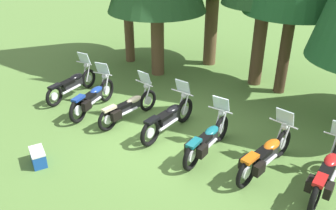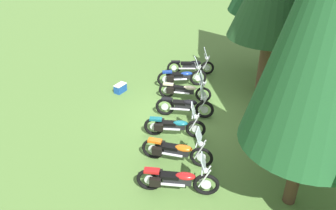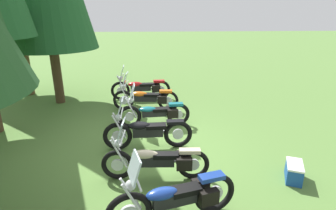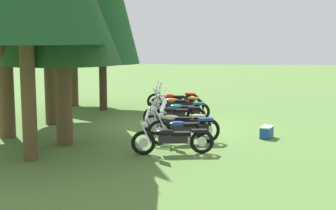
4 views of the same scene
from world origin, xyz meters
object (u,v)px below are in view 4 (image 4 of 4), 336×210
Objects in this scene: motorcycle_1 at (185,128)px; pine_tree_6 at (71,6)px; motorcycle_0 at (172,138)px; motorcycle_3 at (174,114)px; picnic_cooler at (267,132)px; motorcycle_6 at (174,99)px; motorcycle_2 at (178,122)px; motorcycle_4 at (182,109)px; motorcycle_5 at (177,104)px.

pine_tree_6 is at bearing -68.88° from motorcycle_1.
motorcycle_0 is at bearing 62.23° from motorcycle_1.
pine_tree_6 is at bearing -46.17° from motorcycle_3.
motorcycle_1 is at bearing 111.66° from picnic_cooler.
motorcycle_3 is 0.97× the size of motorcycle_6.
motorcycle_6 is 0.33× the size of pine_tree_6.
motorcycle_2 is 0.99× the size of motorcycle_3.
motorcycle_6 is at bearing -83.67° from motorcycle_4.
motorcycle_3 is at bearing -134.85° from pine_tree_6.
picnic_cooler is at bearing 131.29° from motorcycle_5.
motorcycle_6 is (4.13, 0.27, -0.00)m from motorcycle_3.
pine_tree_6 is at bearing -18.84° from motorcycle_5.
motorcycle_6 is 6.52m from pine_tree_6.
motorcycle_4 is at bearing -87.20° from motorcycle_2.
motorcycle_6 is (5.50, 0.49, 0.03)m from motorcycle_2.
motorcycle_0 is 0.32× the size of pine_tree_6.
motorcycle_3 is at bearing 96.52° from motorcycle_5.
motorcycle_4 is at bearing -101.17° from motorcycle_1.
motorcycle_0 is at bearing -149.57° from pine_tree_6.
motorcycle_1 is 5.46m from motorcycle_5.
motorcycle_6 is (1.31, 0.22, 0.00)m from motorcycle_5.
motorcycle_3 is (3.98, 0.20, 0.02)m from motorcycle_0.
pine_tree_6 reaches higher than motorcycle_0.
motorcycle_1 is 2.67m from motorcycle_3.
motorcycle_0 is 3.99m from motorcycle_3.
motorcycle_2 is at bearing 92.36° from motorcycle_6.
motorcycle_6 reaches higher than motorcycle_2.
motorcycle_0 is 1.03× the size of motorcycle_1.
pine_tree_6 reaches higher than motorcycle_1.
pine_tree_6 is at bearing -69.02° from motorcycle_0.
motorcycle_5 is 5.43m from picnic_cooler.
motorcycle_5 is 1.33m from motorcycle_6.
motorcycle_3 is 4.14m from motorcycle_6.
motorcycle_0 is 8.13m from motorcycle_6.
motorcycle_4 is 4.15m from picnic_cooler.
motorcycle_5 is at bearing -82.73° from motorcycle_4.
motorcycle_4 reaches higher than picnic_cooler.
picnic_cooler is at bearing -150.01° from motorcycle_0.
motorcycle_5 is at bearing -90.28° from motorcycle_3.
pine_tree_6 is (7.74, 5.66, 4.21)m from motorcycle_1.
pine_tree_6 is 11.56m from picnic_cooler.
motorcycle_1 is at bearing -143.84° from pine_tree_6.
motorcycle_0 is 0.97× the size of motorcycle_6.
picnic_cooler is (2.40, -2.92, -0.27)m from motorcycle_0.
motorcycle_1 is at bearing 89.77° from motorcycle_4.
motorcycle_1 reaches higher than motorcycle_6.
motorcycle_0 is 1.01× the size of motorcycle_2.
motorcycle_6 is at bearing 30.69° from picnic_cooler.
motorcycle_6 is at bearing -81.85° from motorcycle_2.
motorcycle_1 reaches higher than motorcycle_2.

